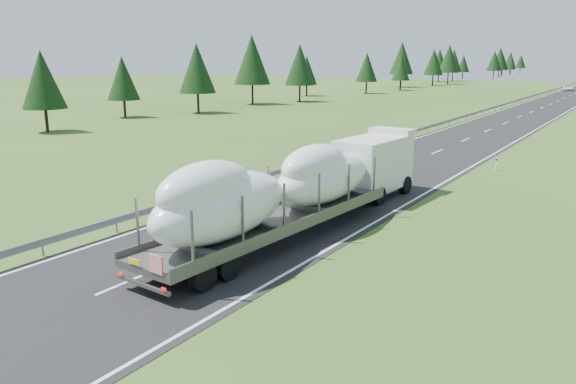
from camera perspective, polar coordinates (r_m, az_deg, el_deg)
The scene contains 6 objects.
ground at distance 22.44m, azimuth -15.96°, elevation -8.79°, with size 400.00×400.00×0.00m, color #324E1A.
road_surface at distance 114.81m, azimuth 25.18°, elevation 8.12°, with size 10.00×400.00×0.02m, color black.
guardrail at distance 115.57m, azimuth 22.59°, elevation 8.68°, with size 0.10×400.00×0.76m.
tree_line_left at distance 163.99m, azimuth 11.81°, elevation 12.79°, with size 15.46×344.12×12.60m.
boat_truck at distance 27.15m, azimuth 1.42°, elevation 0.92°, with size 3.97×21.41×4.48m.
distant_van at distance 161.96m, azimuth 26.60°, elevation 9.44°, with size 2.34×5.08×1.41m, color white.
Camera 1 is at (15.97, -13.39, 8.33)m, focal length 35.00 mm.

